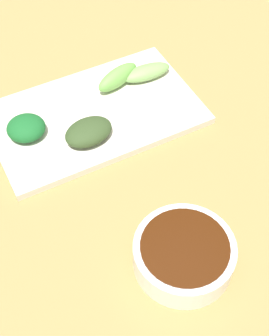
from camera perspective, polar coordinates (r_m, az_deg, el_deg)
name	(u,v)px	position (r m, az deg, el deg)	size (l,w,h in m)	color
tabletop	(124,176)	(0.70, -1.20, -0.92)	(2.10, 2.10, 0.02)	olive
sauce_bowl	(185,253)	(0.60, 5.92, -9.78)	(0.12, 0.12, 0.04)	white
serving_plate	(95,115)	(0.76, -4.63, 6.16)	(0.19, 0.31, 0.01)	silver
broccoli_stalk_0	(146,72)	(0.80, 1.37, 11.01)	(0.03, 0.08, 0.02)	#79A85A
broccoli_leafy_1	(26,128)	(0.73, -12.44, 4.56)	(0.05, 0.06, 0.03)	#175B26
broccoli_stalk_2	(118,77)	(0.79, -1.96, 10.47)	(0.03, 0.08, 0.03)	#6AAC4B
broccoli_leafy_3	(89,132)	(0.71, -5.35, 4.20)	(0.05, 0.07, 0.03)	#304422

